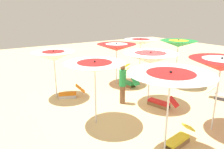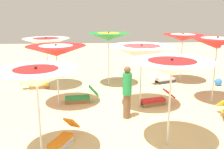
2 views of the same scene
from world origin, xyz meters
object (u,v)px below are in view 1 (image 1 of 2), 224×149
lounger_3 (161,103)px  beach_umbrella_8 (54,56)px  lounger_2 (132,69)px  lounger_5 (70,93)px  lounger_0 (179,138)px  beach_umbrella_7 (95,67)px  lounger_1 (224,96)px  beach_umbrella_1 (178,44)px  beach_umbrella_2 (141,42)px  beach_umbrella_5 (117,47)px  beach_umbrella_4 (150,58)px  beach_umbrella_6 (170,80)px  beachgoer_0 (123,84)px  lounger_4 (128,83)px  beach_umbrella_3 (221,65)px

lounger_3 → beach_umbrella_8: bearing=28.7°
lounger_2 → lounger_5: 5.48m
lounger_0 → beach_umbrella_7: bearing=-66.8°
lounger_1 → lounger_2: lounger_1 is taller
beach_umbrella_1 → lounger_1: 3.39m
beach_umbrella_1 → beach_umbrella_2: beach_umbrella_1 is taller
beach_umbrella_5 → lounger_5: size_ratio=1.87×
beach_umbrella_4 → beach_umbrella_8: 4.28m
beach_umbrella_7 → beach_umbrella_8: beach_umbrella_7 is taller
lounger_3 → lounger_5: size_ratio=1.12×
lounger_3 → lounger_5: (-3.11, -2.78, 0.01)m
beach_umbrella_6 → lounger_3: size_ratio=1.82×
beach_umbrella_4 → beach_umbrella_6: size_ratio=0.93×
beach_umbrella_8 → lounger_5: 1.88m
beach_umbrella_4 → lounger_0: bearing=-25.8°
beach_umbrella_1 → lounger_2: bearing=-173.5°
beach_umbrella_5 → lounger_1: (4.69, 2.72, -1.84)m
beach_umbrella_6 → lounger_5: bearing=-175.4°
beach_umbrella_2 → lounger_3: (4.37, -2.62, -1.87)m
beachgoer_0 → beach_umbrella_6: bearing=39.9°
beach_umbrella_6 → beach_umbrella_7: (-2.70, -0.61, -0.15)m
beach_umbrella_2 → beach_umbrella_5: (0.77, -2.39, -0.02)m
beach_umbrella_7 → lounger_4: bearing=125.7°
beach_umbrella_1 → beach_umbrella_3: bearing=-34.9°
lounger_0 → beach_umbrella_2: bearing=-129.0°
lounger_4 → beachgoer_0: bearing=129.4°
beach_umbrella_4 → beach_umbrella_6: beach_umbrella_6 is taller
beach_umbrella_2 → lounger_0: size_ratio=1.87×
beach_umbrella_5 → beachgoer_0: beach_umbrella_5 is taller
beach_umbrella_8 → beach_umbrella_6: bearing=8.9°
beach_umbrella_6 → lounger_1: (-1.24, 5.28, -2.05)m
beach_umbrella_2 → lounger_3: bearing=-30.9°
beach_umbrella_8 → beachgoer_0: beach_umbrella_8 is taller
beach_umbrella_8 → beach_umbrella_4: bearing=46.4°
beach_umbrella_7 → beach_umbrella_4: bearing=94.9°
beach_umbrella_2 → beach_umbrella_5: size_ratio=1.01×
beach_umbrella_5 → lounger_2: 3.13m
lounger_4 → lounger_5: bearing=79.3°
beach_umbrella_1 → lounger_3: 3.82m
beach_umbrella_6 → lounger_5: 5.82m
lounger_1 → lounger_4: bearing=-168.7°
beach_umbrella_1 → beach_umbrella_2: bearing=-176.6°
lounger_3 → beachgoer_0: 1.81m
beach_umbrella_3 → beach_umbrella_5: (-5.83, 0.10, -0.23)m
beach_umbrella_5 → lounger_3: bearing=-3.6°
beach_umbrella_5 → beach_umbrella_6: beach_umbrella_6 is taller
beach_umbrella_6 → lounger_2: beach_umbrella_6 is taller
lounger_4 → beach_umbrella_1: bearing=-123.6°
beach_umbrella_1 → beachgoer_0: beach_umbrella_1 is taller
lounger_3 → lounger_5: lounger_5 is taller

